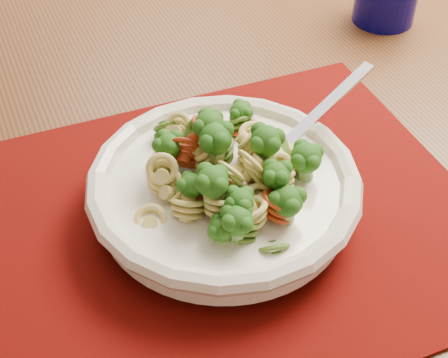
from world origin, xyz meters
TOP-DOWN VIEW (x-y plane):
  - dining_table at (-0.72, -0.47)m, footprint 1.38×1.02m
  - placemat at (-0.77, -0.58)m, footprint 0.55×0.47m
  - pasta_bowl at (-0.75, -0.58)m, footprint 0.25×0.25m
  - pasta_broccoli_heap at (-0.75, -0.58)m, footprint 0.21×0.21m
  - fork at (-0.70, -0.58)m, footprint 0.18×0.04m

SIDE VIEW (x-z plane):
  - dining_table at x=-0.72m, z-range 0.24..0.94m
  - placemat at x=-0.77m, z-range 0.70..0.70m
  - pasta_bowl at x=-0.75m, z-range 0.70..0.75m
  - fork at x=-0.70m, z-range 0.71..0.78m
  - pasta_broccoli_heap at x=-0.75m, z-range 0.71..0.78m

